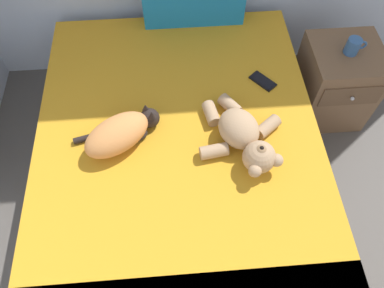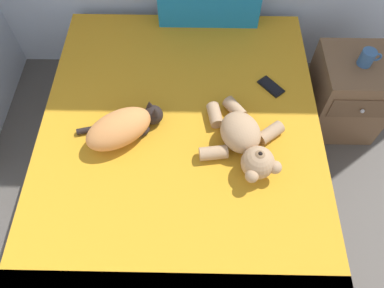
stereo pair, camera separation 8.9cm
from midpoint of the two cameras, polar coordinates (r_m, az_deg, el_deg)
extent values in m
cube|color=brown|center=(2.16, -3.00, -4.51)|extent=(1.50, 1.95, 0.27)
cube|color=white|center=(1.95, -3.32, -1.20)|extent=(1.46, 1.89, 0.22)
cube|color=orange|center=(1.88, -3.58, 2.19)|extent=(1.44, 1.75, 0.02)
ellipsoid|color=#D18447|center=(1.80, -13.04, 1.38)|extent=(0.39, 0.35, 0.15)
sphere|color=black|center=(1.86, -7.97, 4.01)|extent=(0.10, 0.10, 0.10)
cone|color=black|center=(1.83, -8.67, 5.61)|extent=(0.04, 0.04, 0.04)
cone|color=black|center=(1.80, -7.70, 4.53)|extent=(0.04, 0.04, 0.04)
cylinder|color=black|center=(1.90, -16.99, 0.97)|extent=(0.16, 0.07, 0.03)
ellipsoid|color=black|center=(1.84, -9.68, 1.22)|extent=(0.11, 0.10, 0.04)
ellipsoid|color=tan|center=(1.78, 5.89, 2.37)|extent=(0.26, 0.28, 0.16)
sphere|color=tan|center=(1.71, 8.98, -2.09)|extent=(0.16, 0.16, 0.16)
sphere|color=#8E6B49|center=(1.66, 9.22, -1.18)|extent=(0.06, 0.06, 0.06)
sphere|color=black|center=(1.64, 9.34, -0.71)|extent=(0.02, 0.02, 0.02)
sphere|color=tan|center=(1.70, 11.64, -2.57)|extent=(0.06, 0.06, 0.06)
sphere|color=tan|center=(1.66, 8.31, -4.22)|extent=(0.06, 0.06, 0.06)
cylinder|color=tan|center=(1.86, 10.40, 2.60)|extent=(0.15, 0.14, 0.07)
cylinder|color=tan|center=(1.92, 4.63, 5.99)|extent=(0.13, 0.14, 0.07)
cylinder|color=tan|center=(1.76, 2.01, -1.19)|extent=(0.14, 0.08, 0.07)
cylinder|color=tan|center=(1.88, 1.66, 4.77)|extent=(0.09, 0.14, 0.07)
cube|color=black|center=(2.09, 9.80, 9.62)|extent=(0.15, 0.16, 0.01)
cube|color=black|center=(2.08, 9.82, 9.72)|extent=(0.13, 0.14, 0.00)
cube|color=brown|center=(2.53, 20.45, 8.87)|extent=(0.43, 0.41, 0.54)
cube|color=brown|center=(2.32, 22.67, 6.84)|extent=(0.36, 0.01, 0.15)
sphere|color=#B2B2B7|center=(2.31, 22.78, 6.53)|extent=(0.02, 0.02, 0.02)
cylinder|color=#33598C|center=(2.31, 22.81, 13.88)|extent=(0.08, 0.08, 0.09)
torus|color=#33598C|center=(2.33, 24.04, 13.91)|extent=(0.06, 0.01, 0.06)
camera|label=1|loc=(0.04, -91.46, -2.33)|focal=34.12mm
camera|label=2|loc=(0.04, 88.54, 2.33)|focal=34.12mm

